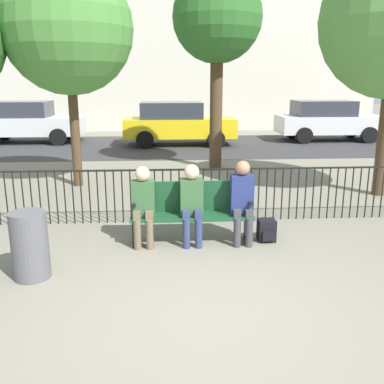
{
  "coord_description": "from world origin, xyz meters",
  "views": [
    {
      "loc": [
        -0.38,
        -4.1,
        2.41
      ],
      "look_at": [
        0.0,
        2.05,
        0.8
      ],
      "focal_mm": 40.0,
      "sensor_mm": 36.0,
      "label": 1
    }
  ],
  "objects_px": {
    "seated_person_1": "(192,200)",
    "tree_3": "(68,29)",
    "backpack": "(267,230)",
    "seated_person_2": "(242,198)",
    "parked_car_0": "(26,121)",
    "seated_person_0": "(143,202)",
    "trash_bin": "(30,245)",
    "parked_car_2": "(177,123)",
    "tree_0": "(217,20)",
    "park_bench": "(192,210)",
    "parked_car_1": "(328,120)"
  },
  "relations": [
    {
      "from": "tree_0",
      "to": "trash_bin",
      "type": "xyz_separation_m",
      "value": [
        -3.1,
        -6.76,
        -3.51
      ]
    },
    {
      "from": "tree_0",
      "to": "tree_3",
      "type": "bearing_deg",
      "value": -152.16
    },
    {
      "from": "seated_person_1",
      "to": "parked_car_1",
      "type": "height_order",
      "value": "parked_car_1"
    },
    {
      "from": "seated_person_0",
      "to": "parked_car_0",
      "type": "height_order",
      "value": "parked_car_0"
    },
    {
      "from": "park_bench",
      "to": "parked_car_0",
      "type": "distance_m",
      "value": 12.61
    },
    {
      "from": "seated_person_1",
      "to": "backpack",
      "type": "height_order",
      "value": "seated_person_1"
    },
    {
      "from": "seated_person_2",
      "to": "backpack",
      "type": "bearing_deg",
      "value": 6.66
    },
    {
      "from": "park_bench",
      "to": "trash_bin",
      "type": "xyz_separation_m",
      "value": [
        -2.08,
        -1.15,
        -0.07
      ]
    },
    {
      "from": "seated_person_1",
      "to": "parked_car_2",
      "type": "xyz_separation_m",
      "value": [
        0.09,
        10.31,
        0.15
      ]
    },
    {
      "from": "tree_0",
      "to": "parked_car_2",
      "type": "relative_size",
      "value": 1.23
    },
    {
      "from": "trash_bin",
      "to": "seated_person_2",
      "type": "bearing_deg",
      "value": 19.96
    },
    {
      "from": "parked_car_1",
      "to": "parked_car_0",
      "type": "bearing_deg",
      "value": 179.3
    },
    {
      "from": "seated_person_1",
      "to": "trash_bin",
      "type": "distance_m",
      "value": 2.33
    },
    {
      "from": "backpack",
      "to": "tree_0",
      "type": "distance_m",
      "value": 6.82
    },
    {
      "from": "park_bench",
      "to": "seated_person_0",
      "type": "bearing_deg",
      "value": -169.87
    },
    {
      "from": "tree_3",
      "to": "parked_car_1",
      "type": "distance_m",
      "value": 11.62
    },
    {
      "from": "parked_car_1",
      "to": "parked_car_2",
      "type": "bearing_deg",
      "value": -172.29
    },
    {
      "from": "seated_person_1",
      "to": "parked_car_0",
      "type": "bearing_deg",
      "value": 117.37
    },
    {
      "from": "seated_person_1",
      "to": "tree_0",
      "type": "bearing_deg",
      "value": 79.9
    },
    {
      "from": "park_bench",
      "to": "trash_bin",
      "type": "distance_m",
      "value": 2.38
    },
    {
      "from": "parked_car_0",
      "to": "parked_car_2",
      "type": "relative_size",
      "value": 1.0
    },
    {
      "from": "seated_person_0",
      "to": "tree_0",
      "type": "height_order",
      "value": "tree_0"
    },
    {
      "from": "seated_person_2",
      "to": "tree_0",
      "type": "distance_m",
      "value": 6.58
    },
    {
      "from": "seated_person_0",
      "to": "seated_person_2",
      "type": "xyz_separation_m",
      "value": [
        1.48,
        0.0,
        0.03
      ]
    },
    {
      "from": "tree_0",
      "to": "tree_3",
      "type": "height_order",
      "value": "tree_0"
    },
    {
      "from": "park_bench",
      "to": "backpack",
      "type": "distance_m",
      "value": 1.2
    },
    {
      "from": "park_bench",
      "to": "seated_person_1",
      "type": "distance_m",
      "value": 0.23
    },
    {
      "from": "seated_person_2",
      "to": "parked_car_0",
      "type": "height_order",
      "value": "parked_car_0"
    },
    {
      "from": "parked_car_2",
      "to": "trash_bin",
      "type": "xyz_separation_m",
      "value": [
        -2.17,
        -11.33,
        -0.41
      ]
    },
    {
      "from": "tree_3",
      "to": "parked_car_1",
      "type": "xyz_separation_m",
      "value": [
        8.7,
        7.24,
        -2.64
      ]
    },
    {
      "from": "tree_3",
      "to": "parked_car_2",
      "type": "xyz_separation_m",
      "value": [
        2.54,
        6.41,
        -2.64
      ]
    },
    {
      "from": "park_bench",
      "to": "seated_person_0",
      "type": "relative_size",
      "value": 1.54
    },
    {
      "from": "seated_person_1",
      "to": "parked_car_2",
      "type": "relative_size",
      "value": 0.29
    },
    {
      "from": "trash_bin",
      "to": "tree_3",
      "type": "bearing_deg",
      "value": 94.32
    },
    {
      "from": "tree_0",
      "to": "trash_bin",
      "type": "bearing_deg",
      "value": -114.63
    },
    {
      "from": "seated_person_2",
      "to": "seated_person_1",
      "type": "bearing_deg",
      "value": -179.83
    },
    {
      "from": "seated_person_1",
      "to": "parked_car_0",
      "type": "relative_size",
      "value": 0.29
    },
    {
      "from": "seated_person_2",
      "to": "backpack",
      "type": "xyz_separation_m",
      "value": [
        0.41,
        0.05,
        -0.54
      ]
    },
    {
      "from": "seated_person_2",
      "to": "park_bench",
      "type": "bearing_deg",
      "value": 170.42
    },
    {
      "from": "seated_person_1",
      "to": "tree_3",
      "type": "relative_size",
      "value": 0.25
    },
    {
      "from": "tree_3",
      "to": "parked_car_1",
      "type": "bearing_deg",
      "value": 39.77
    },
    {
      "from": "park_bench",
      "to": "tree_0",
      "type": "distance_m",
      "value": 6.65
    },
    {
      "from": "seated_person_0",
      "to": "seated_person_1",
      "type": "relative_size",
      "value": 0.98
    },
    {
      "from": "parked_car_1",
      "to": "parked_car_2",
      "type": "xyz_separation_m",
      "value": [
        -6.16,
        -0.83,
        0.0
      ]
    },
    {
      "from": "backpack",
      "to": "tree_3",
      "type": "bearing_deg",
      "value": 133.17
    },
    {
      "from": "seated_person_2",
      "to": "tree_3",
      "type": "relative_size",
      "value": 0.26
    },
    {
      "from": "seated_person_0",
      "to": "seated_person_1",
      "type": "xyz_separation_m",
      "value": [
        0.72,
        0.0,
        0.01
      ]
    },
    {
      "from": "trash_bin",
      "to": "parked_car_2",
      "type": "bearing_deg",
      "value": 79.16
    },
    {
      "from": "trash_bin",
      "to": "parked_car_0",
      "type": "bearing_deg",
      "value": 107.01
    },
    {
      "from": "backpack",
      "to": "trash_bin",
      "type": "height_order",
      "value": "trash_bin"
    }
  ]
}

